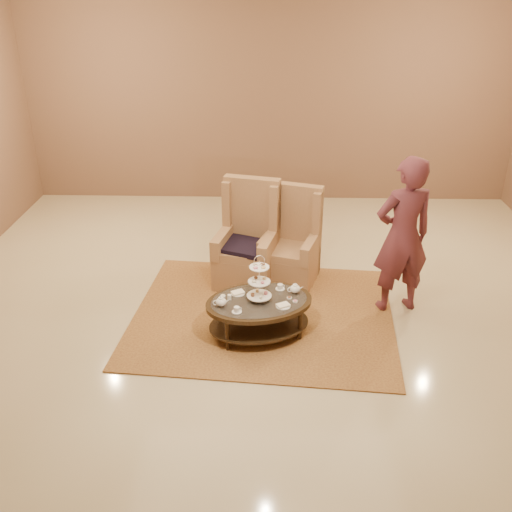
{
  "coord_description": "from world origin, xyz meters",
  "views": [
    {
      "loc": [
        0.02,
        -5.37,
        3.52
      ],
      "look_at": [
        -0.14,
        0.2,
        0.74
      ],
      "focal_mm": 40.0,
      "sensor_mm": 36.0,
      "label": 1
    }
  ],
  "objects_px": {
    "armchair_left": "(248,248)",
    "person": "(403,236)",
    "tea_table": "(259,307)",
    "armchair_right": "(292,249)"
  },
  "relations": [
    {
      "from": "tea_table",
      "to": "armchair_right",
      "type": "bearing_deg",
      "value": 57.36
    },
    {
      "from": "armchair_right",
      "to": "person",
      "type": "distance_m",
      "value": 1.47
    },
    {
      "from": "tea_table",
      "to": "person",
      "type": "bearing_deg",
      "value": 4.49
    },
    {
      "from": "armchair_right",
      "to": "tea_table",
      "type": "bearing_deg",
      "value": -88.82
    },
    {
      "from": "armchair_left",
      "to": "person",
      "type": "bearing_deg",
      "value": -6.98
    },
    {
      "from": "armchair_left",
      "to": "armchair_right",
      "type": "relative_size",
      "value": 1.08
    },
    {
      "from": "armchair_left",
      "to": "person",
      "type": "distance_m",
      "value": 1.91
    },
    {
      "from": "tea_table",
      "to": "armchair_right",
      "type": "distance_m",
      "value": 1.34
    },
    {
      "from": "armchair_left",
      "to": "armchair_right",
      "type": "bearing_deg",
      "value": 18.94
    },
    {
      "from": "person",
      "to": "tea_table",
      "type": "bearing_deg",
      "value": 5.87
    }
  ]
}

